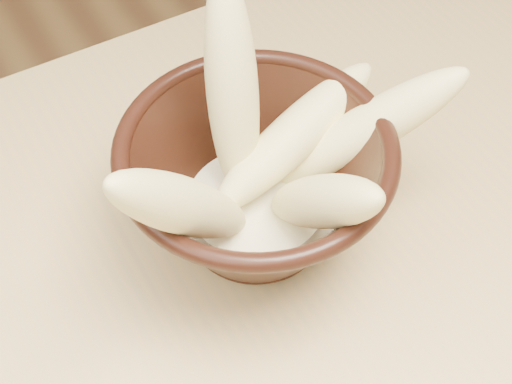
# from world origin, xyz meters

# --- Properties ---
(table) EXTENTS (1.20, 0.80, 0.75)m
(table) POSITION_xyz_m (0.00, 0.00, 0.67)
(table) COLOR tan
(table) RESTS_ON ground
(bowl) EXTENTS (0.20, 0.20, 0.11)m
(bowl) POSITION_xyz_m (-0.15, 0.12, 0.81)
(bowl) COLOR black
(bowl) RESTS_ON table
(milk_puddle) EXTENTS (0.11, 0.11, 0.02)m
(milk_puddle) POSITION_xyz_m (-0.15, 0.12, 0.79)
(milk_puddle) COLOR #FFF7CD
(milk_puddle) RESTS_ON bowl
(banana_upright) EXTENTS (0.06, 0.09, 0.18)m
(banana_upright) POSITION_xyz_m (-0.15, 0.16, 0.87)
(banana_upright) COLOR #F4E690
(banana_upright) RESTS_ON bowl
(banana_left) EXTENTS (0.13, 0.08, 0.16)m
(banana_left) POSITION_xyz_m (-0.22, 0.10, 0.86)
(banana_left) COLOR #F4E690
(banana_left) RESTS_ON bowl
(banana_right) EXTENTS (0.15, 0.09, 0.12)m
(banana_right) POSITION_xyz_m (-0.06, 0.11, 0.84)
(banana_right) COLOR #F4E690
(banana_right) RESTS_ON bowl
(banana_across) EXTENTS (0.17, 0.07, 0.07)m
(banana_across) POSITION_xyz_m (-0.11, 0.14, 0.83)
(banana_across) COLOR #F4E690
(banana_across) RESTS_ON bowl
(banana_front) EXTENTS (0.05, 0.12, 0.13)m
(banana_front) POSITION_xyz_m (-0.13, 0.07, 0.84)
(banana_front) COLOR #F4E690
(banana_front) RESTS_ON bowl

